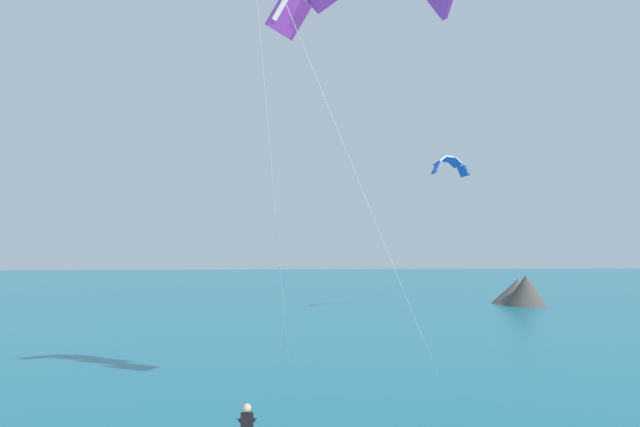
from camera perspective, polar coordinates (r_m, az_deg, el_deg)
sea at (r=78.20m, az=-5.24°, el=-6.57°), size 200.00×120.00×0.20m
kite_distant at (r=58.38m, az=10.56°, el=4.02°), size 3.89×3.28×1.66m
headland_right at (r=65.97m, az=16.26°, el=-6.22°), size 5.33×6.58×2.93m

